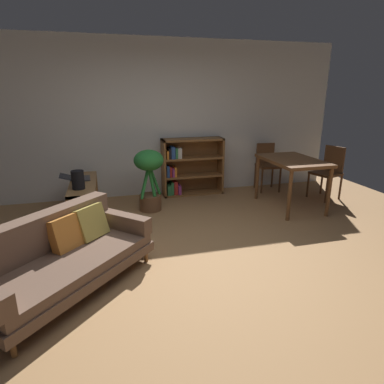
{
  "coord_description": "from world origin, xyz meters",
  "views": [
    {
      "loc": [
        -0.9,
        -3.15,
        1.83
      ],
      "look_at": [
        0.15,
        0.76,
        0.58
      ],
      "focal_mm": 30.48,
      "sensor_mm": 36.0,
      "label": 1
    }
  ],
  "objects_px": {
    "potted_floor_plant": "(149,174)",
    "dining_chair_far": "(329,170)",
    "fabric_couch": "(61,254)",
    "media_console": "(85,201)",
    "bookshelf": "(188,167)",
    "desk_speaker": "(78,180)",
    "dining_chair_near": "(267,163)",
    "open_laptop": "(77,178)",
    "dining_table": "(292,165)"
  },
  "relations": [
    {
      "from": "media_console",
      "to": "dining_chair_near",
      "type": "bearing_deg",
      "value": 12.04
    },
    {
      "from": "desk_speaker",
      "to": "dining_chair_near",
      "type": "xyz_separation_m",
      "value": [
        3.35,
        1.05,
        -0.18
      ]
    },
    {
      "from": "fabric_couch",
      "to": "dining_chair_near",
      "type": "height_order",
      "value": "dining_chair_near"
    },
    {
      "from": "media_console",
      "to": "desk_speaker",
      "type": "relative_size",
      "value": 5.28
    },
    {
      "from": "open_laptop",
      "to": "desk_speaker",
      "type": "height_order",
      "value": "desk_speaker"
    },
    {
      "from": "media_console",
      "to": "desk_speaker",
      "type": "height_order",
      "value": "desk_speaker"
    },
    {
      "from": "fabric_couch",
      "to": "dining_chair_far",
      "type": "relative_size",
      "value": 1.97
    },
    {
      "from": "potted_floor_plant",
      "to": "dining_chair_far",
      "type": "relative_size",
      "value": 1.07
    },
    {
      "from": "desk_speaker",
      "to": "dining_chair_far",
      "type": "height_order",
      "value": "dining_chair_far"
    },
    {
      "from": "fabric_couch",
      "to": "potted_floor_plant",
      "type": "bearing_deg",
      "value": 59.43
    },
    {
      "from": "dining_chair_far",
      "to": "desk_speaker",
      "type": "bearing_deg",
      "value": -175.92
    },
    {
      "from": "potted_floor_plant",
      "to": "dining_chair_near",
      "type": "relative_size",
      "value": 1.11
    },
    {
      "from": "dining_chair_far",
      "to": "bookshelf",
      "type": "relative_size",
      "value": 0.82
    },
    {
      "from": "desk_speaker",
      "to": "dining_chair_near",
      "type": "relative_size",
      "value": 0.29
    },
    {
      "from": "media_console",
      "to": "dining_table",
      "type": "xyz_separation_m",
      "value": [
        3.22,
        -0.32,
        0.44
      ]
    },
    {
      "from": "dining_table",
      "to": "open_laptop",
      "type": "bearing_deg",
      "value": 171.24
    },
    {
      "from": "potted_floor_plant",
      "to": "bookshelf",
      "type": "distance_m",
      "value": 1.08
    },
    {
      "from": "open_laptop",
      "to": "bookshelf",
      "type": "relative_size",
      "value": 0.4
    },
    {
      "from": "fabric_couch",
      "to": "media_console",
      "type": "distance_m",
      "value": 1.78
    },
    {
      "from": "open_laptop",
      "to": "dining_chair_near",
      "type": "height_order",
      "value": "dining_chair_near"
    },
    {
      "from": "open_laptop",
      "to": "dining_chair_near",
      "type": "distance_m",
      "value": 3.45
    },
    {
      "from": "potted_floor_plant",
      "to": "dining_chair_far",
      "type": "height_order",
      "value": "potted_floor_plant"
    },
    {
      "from": "dining_chair_near",
      "to": "dining_chair_far",
      "type": "xyz_separation_m",
      "value": [
        0.81,
        -0.75,
        0.0
      ]
    },
    {
      "from": "fabric_couch",
      "to": "dining_chair_far",
      "type": "distance_m",
      "value": 4.61
    },
    {
      "from": "dining_chair_near",
      "to": "dining_table",
      "type": "bearing_deg",
      "value": -95.69
    },
    {
      "from": "dining_table",
      "to": "desk_speaker",
      "type": "bearing_deg",
      "value": -179.62
    },
    {
      "from": "media_console",
      "to": "dining_chair_far",
      "type": "xyz_separation_m",
      "value": [
        4.13,
        -0.04,
        0.24
      ]
    },
    {
      "from": "desk_speaker",
      "to": "dining_chair_near",
      "type": "bearing_deg",
      "value": 17.38
    },
    {
      "from": "potted_floor_plant",
      "to": "media_console",
      "type": "bearing_deg",
      "value": -172.79
    },
    {
      "from": "media_console",
      "to": "fabric_couch",
      "type": "bearing_deg",
      "value": -94.39
    },
    {
      "from": "desk_speaker",
      "to": "potted_floor_plant",
      "type": "xyz_separation_m",
      "value": [
        1.02,
        0.47,
        -0.1
      ]
    },
    {
      "from": "dining_table",
      "to": "dining_chair_far",
      "type": "relative_size",
      "value": 1.26
    },
    {
      "from": "media_console",
      "to": "open_laptop",
      "type": "height_order",
      "value": "open_laptop"
    },
    {
      "from": "desk_speaker",
      "to": "bookshelf",
      "type": "relative_size",
      "value": 0.23
    },
    {
      "from": "fabric_couch",
      "to": "desk_speaker",
      "type": "xyz_separation_m",
      "value": [
        0.1,
        1.44,
        0.36
      ]
    },
    {
      "from": "potted_floor_plant",
      "to": "fabric_couch",
      "type": "bearing_deg",
      "value": -120.57
    },
    {
      "from": "open_laptop",
      "to": "desk_speaker",
      "type": "xyz_separation_m",
      "value": [
        0.06,
        -0.53,
        0.1
      ]
    },
    {
      "from": "dining_chair_far",
      "to": "dining_table",
      "type": "bearing_deg",
      "value": -163.17
    },
    {
      "from": "fabric_couch",
      "to": "dining_table",
      "type": "xyz_separation_m",
      "value": [
        3.35,
        1.46,
        0.38
      ]
    },
    {
      "from": "open_laptop",
      "to": "dining_table",
      "type": "relative_size",
      "value": 0.39
    },
    {
      "from": "potted_floor_plant",
      "to": "dining_chair_near",
      "type": "bearing_deg",
      "value": 14.04
    },
    {
      "from": "media_console",
      "to": "bookshelf",
      "type": "height_order",
      "value": "bookshelf"
    },
    {
      "from": "fabric_couch",
      "to": "dining_table",
      "type": "height_order",
      "value": "dining_table"
    },
    {
      "from": "fabric_couch",
      "to": "open_laptop",
      "type": "height_order",
      "value": "fabric_couch"
    },
    {
      "from": "fabric_couch",
      "to": "dining_chair_far",
      "type": "height_order",
      "value": "dining_chair_far"
    },
    {
      "from": "potted_floor_plant",
      "to": "dining_chair_far",
      "type": "xyz_separation_m",
      "value": [
        3.14,
        -0.17,
        -0.08
      ]
    },
    {
      "from": "fabric_couch",
      "to": "open_laptop",
      "type": "relative_size",
      "value": 4.04
    },
    {
      "from": "fabric_couch",
      "to": "bookshelf",
      "type": "relative_size",
      "value": 1.63
    },
    {
      "from": "dining_chair_far",
      "to": "dining_chair_near",
      "type": "bearing_deg",
      "value": 137.03
    },
    {
      "from": "media_console",
      "to": "bookshelf",
      "type": "bearing_deg",
      "value": 24.97
    }
  ]
}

